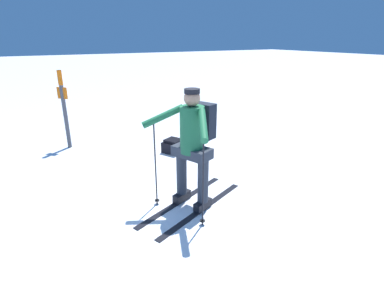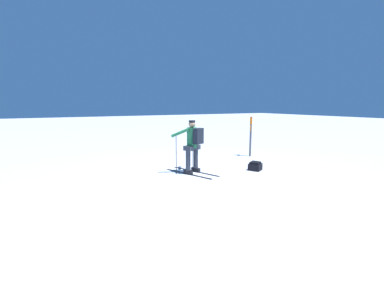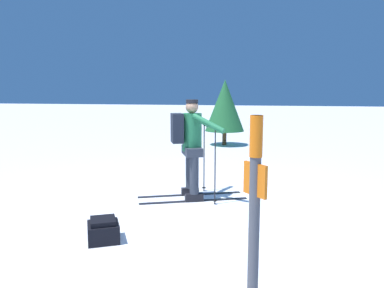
# 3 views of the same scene
# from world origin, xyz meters

# --- Properties ---
(ground_plane) EXTENTS (80.00, 80.00, 0.00)m
(ground_plane) POSITION_xyz_m (0.00, 0.00, 0.00)
(ground_plane) COLOR white
(skier) EXTENTS (1.22, 1.87, 1.68)m
(skier) POSITION_xyz_m (0.55, -0.12, 0.97)
(skier) COLOR black
(skier) RESTS_ON ground_plane
(dropped_backpack) EXTENTS (0.51, 0.51, 0.28)m
(dropped_backpack) POSITION_xyz_m (-1.46, 0.55, 0.13)
(dropped_backpack) COLOR black
(dropped_backpack) RESTS_ON ground_plane
(trail_marker) EXTENTS (0.20, 0.18, 1.66)m
(trail_marker) POSITION_xyz_m (-2.86, -1.32, 0.98)
(trail_marker) COLOR #4C4C51
(trail_marker) RESTS_ON ground_plane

